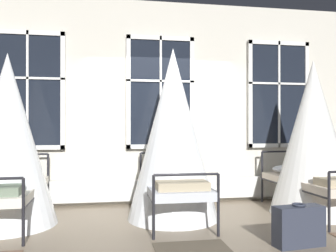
{
  "coord_description": "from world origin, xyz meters",
  "views": [
    {
      "loc": [
        -0.89,
        -4.81,
        1.3
      ],
      "look_at": [
        -0.05,
        0.19,
        1.32
      ],
      "focal_mm": 38.14,
      "sensor_mm": 36.0,
      "label": 1
    }
  ],
  "objects": [
    {
      "name": "ground",
      "position": [
        0.0,
        0.0,
        0.0
      ],
      "size": [
        16.3,
        16.3,
        0.0
      ],
      "primitive_type": "plane",
      "color": "gray"
    },
    {
      "name": "suitcase_dark",
      "position": [
        1.17,
        -1.19,
        0.22
      ],
      "size": [
        0.58,
        0.28,
        0.47
      ],
      "rotation": [
        0.0,
        0.0,
        0.13
      ],
      "color": "#2D3342",
      "rests_on": "ground"
    },
    {
      "name": "window_bank",
      "position": [
        -0.0,
        1.22,
        1.14
      ],
      "size": [
        5.51,
        0.1,
        2.8
      ],
      "color": "black",
      "rests_on": "ground"
    },
    {
      "name": "cot_second",
      "position": [
        0.03,
        0.22,
        1.18
      ],
      "size": [
        1.3,
        1.87,
        2.44
      ],
      "rotation": [
        0.0,
        0.0,
        1.56
      ],
      "color": "black",
      "rests_on": "ground"
    },
    {
      "name": "cot_first",
      "position": [
        -2.21,
        0.22,
        1.11
      ],
      "size": [
        1.3,
        1.88,
        2.3
      ],
      "rotation": [
        0.0,
        0.0,
        1.59
      ],
      "color": "black",
      "rests_on": "ground"
    },
    {
      "name": "cot_third",
      "position": [
        2.19,
        0.16,
        1.13
      ],
      "size": [
        1.3,
        1.89,
        2.32
      ],
      "rotation": [
        0.0,
        0.0,
        1.6
      ],
      "color": "black",
      "rests_on": "ground"
    },
    {
      "name": "back_wall_with_windows",
      "position": [
        0.0,
        1.34,
        1.74
      ],
      "size": [
        9.11,
        0.1,
        3.49
      ],
      "primitive_type": "cube",
      "color": "beige",
      "rests_on": "ground"
    },
    {
      "name": "rug_second",
      "position": [
        0.0,
        -1.12,
        0.01
      ],
      "size": [
        0.8,
        0.56,
        0.01
      ],
      "primitive_type": "cube",
      "rotation": [
        0.0,
        0.0,
        0.0
      ],
      "color": "brown",
      "rests_on": "ground"
    }
  ]
}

